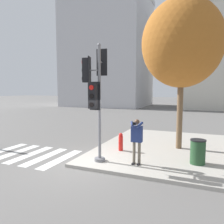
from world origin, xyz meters
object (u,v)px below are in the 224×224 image
Objects in this scene: traffic_signal_pole at (96,86)px; person_photographer at (137,137)px; street_tree at (182,44)px; fire_hydrant at (121,142)px; trash_bin at (198,152)px.

person_photographer is (1.55, 0.24, -1.87)m from traffic_signal_pole.
traffic_signal_pole is at bearing -171.21° from person_photographer.
fire_hydrant is (-2.39, -1.44, -4.42)m from street_tree.
trash_bin reaches higher than fire_hydrant.
fire_hydrant is at bearing 128.38° from person_photographer.
trash_bin is (3.64, 1.14, -2.42)m from traffic_signal_pole.
person_photographer is 2.34m from trash_bin.
street_tree is at bearing 67.18° from person_photographer.
person_photographer is at bearing -51.62° from fire_hydrant.
street_tree is at bearing 113.35° from trash_bin.
trash_bin is at bearing -9.97° from fire_hydrant.
fire_hydrant is at bearing 170.03° from trash_bin.
fire_hydrant is (-1.16, 1.47, -0.60)m from person_photographer.
person_photographer reaches higher than trash_bin.
fire_hydrant is (0.38, 1.71, -2.48)m from traffic_signal_pole.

